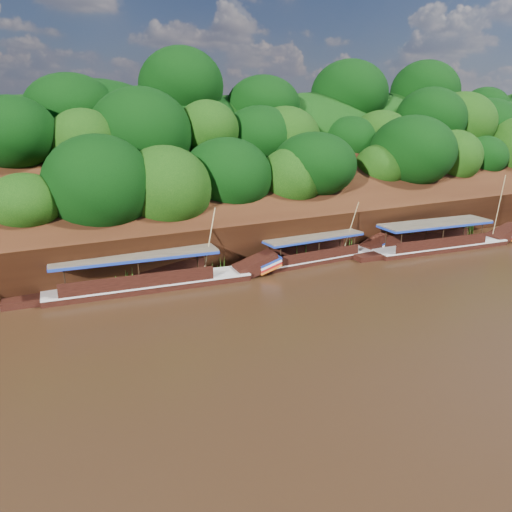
% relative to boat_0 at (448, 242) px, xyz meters
% --- Properties ---
extents(ground, '(160.00, 160.00, 0.00)m').
position_rel_boat_0_xyz_m(ground, '(-14.63, -6.16, -0.57)').
color(ground, black).
rests_on(ground, ground).
extents(riverbank, '(120.00, 30.06, 19.40)m').
position_rel_boat_0_xyz_m(riverbank, '(-14.64, 16.57, 1.32)').
color(riverbank, black).
rests_on(riverbank, ground).
extents(boat_0, '(15.56, 3.62, 6.81)m').
position_rel_boat_0_xyz_m(boat_0, '(0.00, 0.00, 0.00)').
color(boat_0, black).
rests_on(boat_0, ground).
extents(boat_1, '(12.76, 2.49, 5.09)m').
position_rel_boat_0_xyz_m(boat_1, '(-11.43, 2.18, -0.07)').
color(boat_1, black).
rests_on(boat_1, ground).
extents(boat_2, '(16.50, 3.76, 5.69)m').
position_rel_boat_0_xyz_m(boat_2, '(-25.01, 2.16, 0.02)').
color(boat_2, black).
rests_on(boat_2, ground).
extents(reeds, '(51.14, 2.10, 2.26)m').
position_rel_boat_0_xyz_m(reeds, '(-18.16, 3.43, 0.37)').
color(reeds, '#3A751D').
rests_on(reeds, ground).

